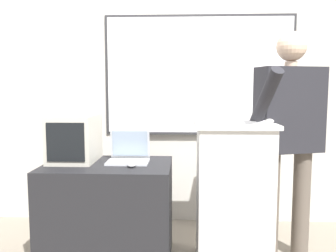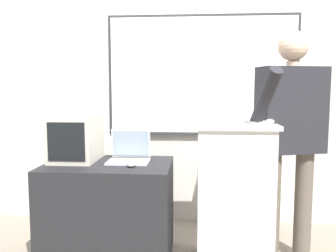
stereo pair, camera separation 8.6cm
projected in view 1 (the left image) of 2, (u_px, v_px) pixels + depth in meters
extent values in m
cube|color=beige|center=(173.00, 70.00, 3.43)|extent=(6.40, 0.12, 2.95)
cube|color=#2D2D30|center=(199.00, 75.00, 3.36)|extent=(1.78, 0.02, 1.13)
cube|color=white|center=(199.00, 75.00, 3.35)|extent=(1.73, 0.02, 1.08)
cube|color=#2D2D30|center=(199.00, 133.00, 3.40)|extent=(1.56, 0.04, 0.02)
cube|color=silver|center=(233.00, 196.00, 2.60)|extent=(0.52, 0.46, 1.03)
cube|color=silver|center=(234.00, 125.00, 2.55)|extent=(0.56, 0.50, 0.03)
cube|color=black|center=(109.00, 212.00, 2.68)|extent=(0.94, 0.64, 0.74)
cylinder|color=brown|center=(270.00, 207.00, 2.67)|extent=(0.13, 0.13, 0.83)
cylinder|color=brown|center=(301.00, 204.00, 2.73)|extent=(0.13, 0.13, 0.83)
cube|color=#232328|center=(289.00, 110.00, 2.62)|extent=(0.52, 0.34, 0.62)
cylinder|color=beige|center=(291.00, 64.00, 2.58)|extent=(0.09, 0.09, 0.04)
sphere|color=beige|center=(292.00, 46.00, 2.57)|extent=(0.22, 0.22, 0.22)
cylinder|color=#232328|center=(262.00, 106.00, 2.37)|extent=(0.20, 0.44, 0.52)
cylinder|color=#232328|center=(320.00, 112.00, 2.68)|extent=(0.08, 0.08, 0.59)
cube|color=#B7BABF|center=(128.00, 162.00, 2.66)|extent=(0.31, 0.22, 0.02)
cube|color=#B7BABF|center=(130.00, 144.00, 2.77)|extent=(0.30, 0.04, 0.23)
cube|color=#8C9EB2|center=(130.00, 144.00, 2.76)|extent=(0.27, 0.03, 0.20)
cube|color=silver|center=(237.00, 122.00, 2.48)|extent=(0.45, 0.12, 0.02)
ellipsoid|color=#BCBCC1|center=(132.00, 165.00, 2.53)|extent=(0.06, 0.10, 0.03)
ellipsoid|color=silver|center=(269.00, 121.00, 2.47)|extent=(0.06, 0.10, 0.03)
cube|color=#BCB7A8|center=(75.00, 138.00, 2.72)|extent=(0.33, 0.42, 0.36)
cube|color=black|center=(65.00, 142.00, 2.51)|extent=(0.27, 0.01, 0.28)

